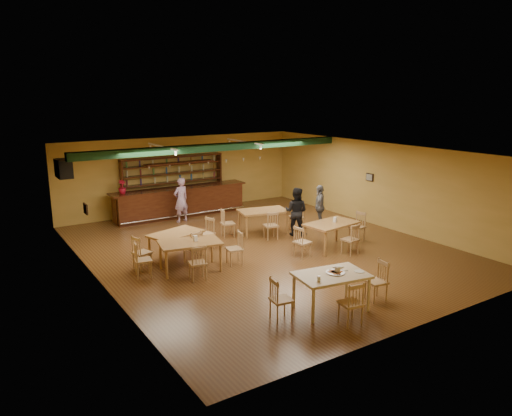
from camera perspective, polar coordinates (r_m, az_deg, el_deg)
floor at (r=15.00m, az=0.84°, el=-4.78°), size 12.00×12.00×0.00m
ceiling_beam at (r=16.76m, az=-4.45°, el=7.15°), size 10.00×0.30×0.25m
track_rail_left at (r=16.54m, az=-10.99°, el=7.11°), size 0.05×2.50×0.05m
track_rail_right at (r=17.96m, az=-1.40°, el=7.83°), size 0.05×2.50×0.05m
ac_unit at (r=16.54m, az=-21.66°, el=4.35°), size 0.34×0.70×0.48m
picture_left at (r=13.54m, az=-19.44°, el=-0.09°), size 0.04×0.34×0.28m
picture_right at (r=18.08m, az=13.25°, el=3.55°), size 0.04×0.34×0.28m
bar_counter at (r=19.03m, az=-8.88°, el=0.74°), size 5.40×0.85×1.13m
back_bar_hutch at (r=19.48m, az=-9.69°, el=2.73°), size 4.18×0.40×2.28m
poinsettia at (r=18.10m, az=-15.50°, el=2.41°), size 0.36×0.36×0.51m
dining_table_a at (r=14.28m, az=-9.38°, el=-4.33°), size 1.71×1.31×0.75m
dining_table_b at (r=16.54m, az=0.83°, el=-1.60°), size 1.78×1.30×0.81m
dining_table_c at (r=13.20m, az=-7.74°, el=-5.63°), size 1.77×1.25×0.81m
dining_table_d at (r=15.08m, az=8.84°, el=-3.22°), size 1.75×1.19×0.82m
near_table at (r=10.93m, az=8.81°, el=-9.72°), size 1.69×1.22×0.83m
pizza_tray at (r=10.84m, az=9.34°, el=-7.52°), size 0.41×0.41×0.01m
parmesan_shaker at (r=10.33m, az=7.41°, el=-8.24°), size 0.08×0.08×0.11m
napkin_stack at (r=11.17m, az=9.65°, el=-6.86°), size 0.22×0.18×0.03m
pizza_server at (r=10.98m, az=9.80°, el=-7.21°), size 0.30×0.28×0.00m
side_plate at (r=11.02m, az=12.07°, el=-7.31°), size 0.25×0.25×0.01m
patron_bar at (r=18.10m, az=-8.83°, el=0.96°), size 0.68×0.52×1.66m
patron_right_a at (r=16.25m, az=4.74°, el=-0.41°), size 0.97×1.00×1.63m
patron_right_b at (r=17.21m, az=7.51°, el=0.16°), size 0.89×0.93×1.55m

